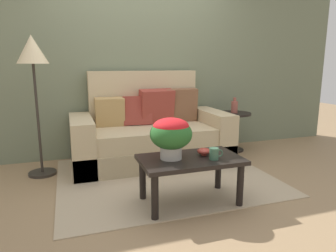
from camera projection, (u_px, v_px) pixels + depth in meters
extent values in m
plane|color=#997A56|center=(168.00, 181.00, 3.35)|extent=(14.00, 14.00, 0.00)
cube|color=slate|center=(140.00, 60.00, 4.23)|extent=(6.40, 0.12, 2.64)
cube|color=tan|center=(164.00, 176.00, 3.46)|extent=(2.32, 1.94, 0.01)
cube|color=tan|center=(152.00, 153.00, 3.94)|extent=(1.98, 0.94, 0.26)
cube|color=tan|center=(152.00, 135.00, 3.88)|extent=(1.47, 0.85, 0.21)
cube|color=tan|center=(144.00, 105.00, 4.19)|extent=(1.47, 0.17, 0.93)
cube|color=tan|center=(82.00, 144.00, 3.64)|extent=(0.26, 0.94, 0.64)
cube|color=tan|center=(212.00, 134.00, 4.17)|extent=(0.26, 0.94, 0.64)
cube|color=#93382D|center=(137.00, 110.00, 4.00)|extent=(0.39, 0.23, 0.39)
cube|color=brown|center=(181.00, 105.00, 4.20)|extent=(0.45, 0.17, 0.46)
cube|color=#93382D|center=(156.00, 107.00, 4.07)|extent=(0.47, 0.28, 0.47)
cube|color=tan|center=(110.00, 112.00, 3.89)|extent=(0.37, 0.21, 0.38)
cylinder|color=black|center=(155.00, 197.00, 2.47)|extent=(0.06, 0.06, 0.40)
cylinder|color=black|center=(240.00, 185.00, 2.72)|extent=(0.06, 0.06, 0.40)
cylinder|color=black|center=(143.00, 179.00, 2.85)|extent=(0.06, 0.06, 0.40)
cylinder|color=black|center=(218.00, 170.00, 3.10)|extent=(0.06, 0.06, 0.40)
cube|color=black|center=(191.00, 160.00, 2.74)|extent=(0.91, 0.54, 0.04)
cylinder|color=black|center=(233.00, 150.00, 4.52)|extent=(0.31, 0.31, 0.03)
cylinder|color=black|center=(234.00, 132.00, 4.46)|extent=(0.06, 0.06, 0.51)
cylinder|color=black|center=(234.00, 114.00, 4.41)|extent=(0.47, 0.47, 0.03)
cylinder|color=#2D2823|center=(43.00, 173.00, 3.54)|extent=(0.31, 0.31, 0.03)
cylinder|color=#2D2823|center=(38.00, 120.00, 3.42)|extent=(0.03, 0.03, 1.23)
cone|color=beige|center=(32.00, 49.00, 3.26)|extent=(0.33, 0.33, 0.30)
cylinder|color=#B7B2A8|center=(171.00, 151.00, 2.70)|extent=(0.19, 0.19, 0.14)
ellipsoid|color=#286028|center=(171.00, 134.00, 2.67)|extent=(0.37, 0.37, 0.27)
ellipsoid|color=red|center=(171.00, 126.00, 2.65)|extent=(0.32, 0.32, 0.15)
cylinder|color=#3D664C|center=(214.00, 154.00, 2.67)|extent=(0.08, 0.08, 0.10)
torus|color=#3D664C|center=(219.00, 153.00, 2.69)|extent=(0.07, 0.01, 0.07)
cylinder|color=#B2382D|center=(204.00, 154.00, 2.81)|extent=(0.05, 0.05, 0.02)
ellipsoid|color=#B2382D|center=(204.00, 151.00, 2.81)|extent=(0.13, 0.13, 0.06)
cylinder|color=#934C42|center=(234.00, 107.00, 4.38)|extent=(0.10, 0.10, 0.17)
cylinder|color=#934C42|center=(235.00, 99.00, 4.36)|extent=(0.04, 0.04, 0.06)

